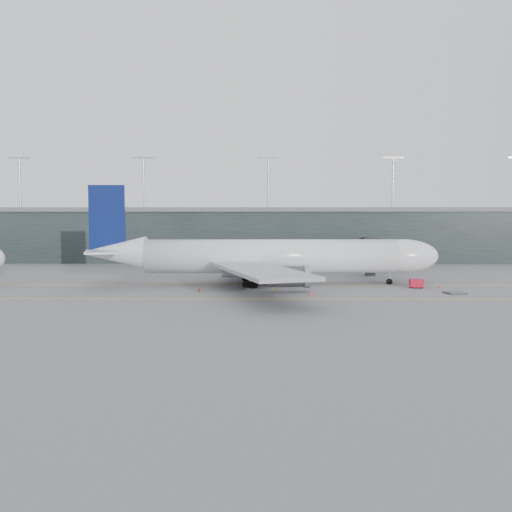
{
  "coord_description": "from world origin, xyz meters",
  "views": [
    {
      "loc": [
        2.62,
        -93.0,
        11.47
      ],
      "look_at": [
        1.98,
        -4.0,
        5.24
      ],
      "focal_mm": 35.0,
      "sensor_mm": 36.0,
      "label": 1
    }
  ],
  "objects": [
    {
      "name": "main_aircraft",
      "position": [
        4.33,
        -3.55,
        5.01
      ],
      "size": [
        63.62,
        59.86,
        17.86
      ],
      "rotation": [
        0.0,
        0.0,
        0.03
      ],
      "color": "silver",
      "rests_on": "ground"
    },
    {
      "name": "cone_tail",
      "position": [
        -7.28,
        -12.56,
        0.38
      ],
      "size": [
        0.48,
        0.48,
        0.77
      ],
      "primitive_type": "cone",
      "color": "red",
      "rests_on": "ground"
    },
    {
      "name": "taxiline_lead_main",
      "position": [
        5.0,
        20.0,
        0.01
      ],
      "size": [
        0.25,
        60.0,
        0.02
      ],
      "primitive_type": "cube",
      "color": "gold",
      "rests_on": "ground"
    },
    {
      "name": "taxiline_b",
      "position": [
        0.0,
        -20.0,
        0.01
      ],
      "size": [
        160.0,
        0.25,
        0.02
      ],
      "primitive_type": "cube",
      "color": "gold",
      "rests_on": "ground"
    },
    {
      "name": "cone_nose",
      "position": [
        33.54,
        -7.65,
        0.34
      ],
      "size": [
        0.43,
        0.43,
        0.69
      ],
      "primitive_type": "cone",
      "color": "red",
      "rests_on": "ground"
    },
    {
      "name": "taxiline_a",
      "position": [
        0.0,
        -4.0,
        0.01
      ],
      "size": [
        160.0,
        0.25,
        0.02
      ],
      "primitive_type": "cube",
      "color": "gold",
      "rests_on": "ground"
    },
    {
      "name": "uld_b",
      "position": [
        -0.98,
        11.1,
        0.9
      ],
      "size": [
        2.12,
        1.81,
        1.72
      ],
      "rotation": [
        0.0,
        0.0,
        -0.17
      ],
      "color": "#3C3C41",
      "rests_on": "ground"
    },
    {
      "name": "cone_wing_port",
      "position": [
        6.94,
        10.7,
        0.36
      ],
      "size": [
        0.45,
        0.45,
        0.72
      ],
      "primitive_type": "cone",
      "color": "red",
      "rests_on": "ground"
    },
    {
      "name": "ground",
      "position": [
        0.0,
        0.0,
        0.0
      ],
      "size": [
        320.0,
        320.0,
        0.0
      ],
      "primitive_type": "plane",
      "color": "slate",
      "rests_on": "ground"
    },
    {
      "name": "cone_wing_stbd",
      "position": [
        10.33,
        -17.59,
        0.37
      ],
      "size": [
        0.46,
        0.46,
        0.74
      ],
      "primitive_type": "cone",
      "color": "#F2360D",
      "rests_on": "ground"
    },
    {
      "name": "terminal",
      "position": [
        -0.0,
        58.0,
        7.62
      ],
      "size": [
        240.0,
        36.0,
        29.0
      ],
      "color": "black",
      "rests_on": "ground"
    },
    {
      "name": "baggage_dolly",
      "position": [
        33.55,
        -14.57,
        0.18
      ],
      "size": [
        3.43,
        2.99,
        0.3
      ],
      "primitive_type": "cube",
      "rotation": [
        0.0,
        0.0,
        0.24
      ],
      "color": "#3D3D42",
      "rests_on": "ground"
    },
    {
      "name": "uld_c",
      "position": [
        1.35,
        11.28,
        1.05
      ],
      "size": [
        2.35,
        1.95,
        2.01
      ],
      "rotation": [
        0.0,
        0.0,
        0.09
      ],
      "color": "#3C3C41",
      "rests_on": "ground"
    },
    {
      "name": "jet_bridge",
      "position": [
        27.81,
        26.01,
        5.4
      ],
      "size": [
        14.01,
        46.88,
        7.22
      ],
      "rotation": [
        0.0,
        0.0,
        -0.23
      ],
      "color": "#2D2C32",
      "rests_on": "ground"
    },
    {
      "name": "gse_cart",
      "position": [
        29.57,
        -7.8,
        0.85
      ],
      "size": [
        2.39,
        1.68,
        1.53
      ],
      "rotation": [
        0.0,
        0.0,
        -0.12
      ],
      "color": "red",
      "rests_on": "ground"
    },
    {
      "name": "uld_a",
      "position": [
        -4.12,
        9.77,
        0.95
      ],
      "size": [
        2.31,
        2.02,
        1.81
      ],
      "rotation": [
        0.0,
        0.0,
        -0.24
      ],
      "color": "#3C3C41",
      "rests_on": "ground"
    }
  ]
}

